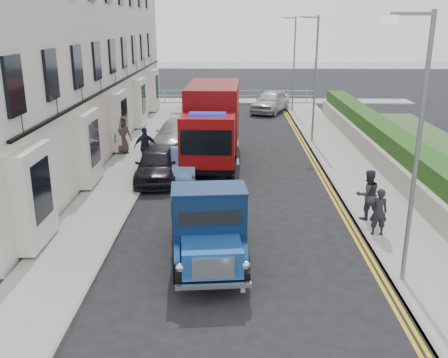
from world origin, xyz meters
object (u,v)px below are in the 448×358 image
(bedford_lorry, at_px, (209,231))
(parked_car_front, at_px, (157,164))
(lamp_near, at_px, (414,138))
(pedestrian_east_near, at_px, (378,212))
(lamp_mid, at_px, (313,72))
(lamp_far, at_px, (293,59))
(red_lorry, at_px, (212,122))

(bedford_lorry, xyz_separation_m, parked_car_front, (-2.66, 8.09, -0.37))
(bedford_lorry, relative_size, parked_car_front, 1.22)
(lamp_near, xyz_separation_m, pedestrian_east_near, (0.22, 2.89, -3.09))
(parked_car_front, bearing_deg, bedford_lorry, -74.44)
(lamp_near, distance_m, parked_car_front, 12.28)
(lamp_near, xyz_separation_m, bedford_lorry, (-5.12, 0.83, -2.89))
(lamp_mid, distance_m, pedestrian_east_near, 13.47)
(pedestrian_east_near, bearing_deg, lamp_far, -89.84)
(lamp_far, bearing_deg, bedford_lorry, -101.49)
(lamp_near, height_order, red_lorry, lamp_near)
(pedestrian_east_near, bearing_deg, lamp_near, 85.20)
(parked_car_front, bearing_deg, red_lorry, 50.05)
(lamp_mid, bearing_deg, lamp_far, 90.00)
(lamp_far, relative_size, red_lorry, 0.97)
(lamp_mid, xyz_separation_m, lamp_far, (0.00, 10.00, 0.00))
(pedestrian_east_near, bearing_deg, lamp_mid, -89.42)
(lamp_mid, relative_size, bedford_lorry, 1.33)
(lamp_near, bearing_deg, parked_car_front, 131.07)
(lamp_mid, xyz_separation_m, parked_car_front, (-7.78, -7.08, -3.26))
(lamp_near, bearing_deg, lamp_mid, 90.00)
(bedford_lorry, distance_m, parked_car_front, 8.53)
(lamp_far, bearing_deg, lamp_near, -90.00)
(lamp_mid, xyz_separation_m, red_lorry, (-5.44, -4.01, -2.00))
(lamp_mid, height_order, red_lorry, lamp_mid)
(lamp_mid, bearing_deg, parked_car_front, -137.71)
(lamp_far, distance_m, parked_car_front, 19.04)
(lamp_mid, bearing_deg, lamp_near, -90.00)
(bedford_lorry, bearing_deg, lamp_near, -14.80)
(lamp_far, height_order, red_lorry, lamp_far)
(lamp_mid, xyz_separation_m, bedford_lorry, (-5.12, -15.17, -2.89))
(parked_car_front, bearing_deg, lamp_near, -51.57)
(lamp_mid, distance_m, red_lorry, 7.05)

